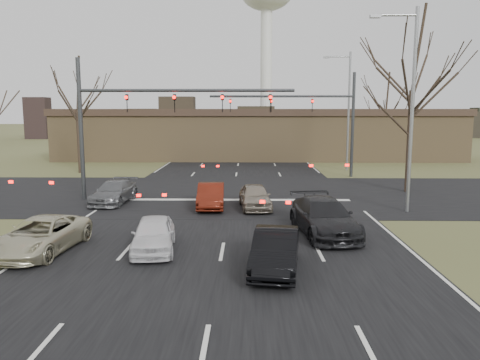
% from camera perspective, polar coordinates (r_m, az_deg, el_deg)
% --- Properties ---
extents(ground, '(360.00, 360.00, 0.00)m').
position_cam_1_polar(ground, '(14.29, -2.87, -12.30)').
color(ground, '#4D4F2A').
rests_on(ground, ground).
extents(road_main, '(14.00, 300.00, 0.02)m').
position_cam_1_polar(road_main, '(73.52, 0.23, 4.42)').
color(road_main, black).
rests_on(road_main, ground).
extents(road_cross, '(200.00, 14.00, 0.02)m').
position_cam_1_polar(road_cross, '(28.80, -0.89, -1.70)').
color(road_cross, black).
rests_on(road_cross, ground).
extents(building, '(42.40, 10.40, 5.30)m').
position_cam_1_polar(building, '(51.41, 2.17, 5.69)').
color(building, olive).
rests_on(building, ground).
extents(mast_arm_near, '(12.12, 0.24, 8.00)m').
position_cam_1_polar(mast_arm_near, '(27.05, -12.32, 8.23)').
color(mast_arm_near, '#383A3D').
rests_on(mast_arm_near, ground).
extents(mast_arm_far, '(11.12, 0.24, 8.00)m').
position_cam_1_polar(mast_arm_far, '(36.72, 9.29, 8.20)').
color(mast_arm_far, '#383A3D').
rests_on(mast_arm_far, ground).
extents(streetlight_right_near, '(2.34, 0.25, 10.00)m').
position_cam_1_polar(streetlight_right_near, '(24.65, 19.91, 9.13)').
color(streetlight_right_near, gray).
rests_on(streetlight_right_near, ground).
extents(streetlight_right_far, '(2.34, 0.25, 10.00)m').
position_cam_1_polar(streetlight_right_far, '(41.21, 12.87, 8.90)').
color(streetlight_right_far, gray).
rests_on(streetlight_right_far, ground).
extents(tree_right_near, '(6.90, 6.90, 11.50)m').
position_cam_1_polar(tree_right_near, '(31.26, 20.47, 14.92)').
color(tree_right_near, black).
rests_on(tree_right_near, ground).
extents(tree_left_far, '(5.70, 5.70, 9.50)m').
position_cam_1_polar(tree_left_far, '(40.86, -19.35, 11.12)').
color(tree_left_far, black).
rests_on(tree_left_far, ground).
extents(tree_right_far, '(5.40, 5.40, 9.00)m').
position_cam_1_polar(tree_right_far, '(50.39, 17.46, 10.14)').
color(tree_right_far, black).
rests_on(tree_right_far, ground).
extents(car_silver_suv, '(2.55, 4.72, 1.26)m').
position_cam_1_polar(car_silver_suv, '(18.34, -23.10, -6.24)').
color(car_silver_suv, beige).
rests_on(car_silver_suv, ground).
extents(car_white_sedan, '(1.93, 3.85, 1.26)m').
position_cam_1_polar(car_white_sedan, '(17.35, -10.49, -6.51)').
color(car_white_sedan, silver).
rests_on(car_white_sedan, ground).
extents(car_black_hatch, '(1.87, 4.12, 1.31)m').
position_cam_1_polar(car_black_hatch, '(15.08, 4.37, -8.56)').
color(car_black_hatch, black).
rests_on(car_black_hatch, ground).
extents(car_charcoal_sedan, '(2.72, 5.30, 1.47)m').
position_cam_1_polar(car_charcoal_sedan, '(19.59, 10.19, -4.47)').
color(car_charcoal_sedan, black).
rests_on(car_charcoal_sedan, ground).
extents(car_grey_ahead, '(2.07, 4.37, 1.23)m').
position_cam_1_polar(car_grey_ahead, '(26.84, -15.11, -1.43)').
color(car_grey_ahead, slate).
rests_on(car_grey_ahead, ground).
extents(car_red_ahead, '(1.53, 3.96, 1.29)m').
position_cam_1_polar(car_red_ahead, '(24.70, -3.56, -1.92)').
color(car_red_ahead, '#58170C').
rests_on(car_red_ahead, ground).
extents(car_silver_ahead, '(1.86, 3.90, 1.29)m').
position_cam_1_polar(car_silver_ahead, '(24.43, 1.84, -2.02)').
color(car_silver_ahead, gray).
rests_on(car_silver_ahead, ground).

